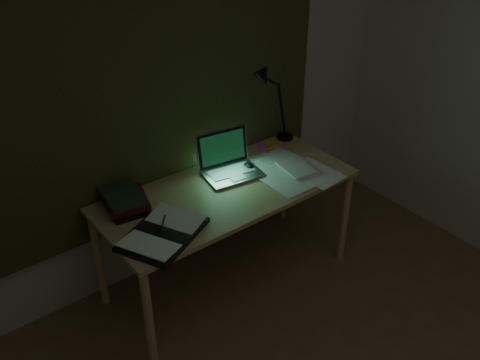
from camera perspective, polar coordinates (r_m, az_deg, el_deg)
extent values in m
cube|color=beige|center=(3.11, -8.80, 9.85)|extent=(3.50, 0.00, 2.50)
cube|color=#2F3118|center=(3.01, -8.72, 13.17)|extent=(2.20, 0.06, 2.00)
ellipsoid|color=black|center=(3.32, 0.95, 1.51)|extent=(0.07, 0.09, 0.03)
cube|color=gold|center=(3.59, 3.27, 3.85)|extent=(0.08, 0.08, 0.02)
cube|color=pink|center=(3.56, 2.45, 3.58)|extent=(0.11, 0.11, 0.02)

